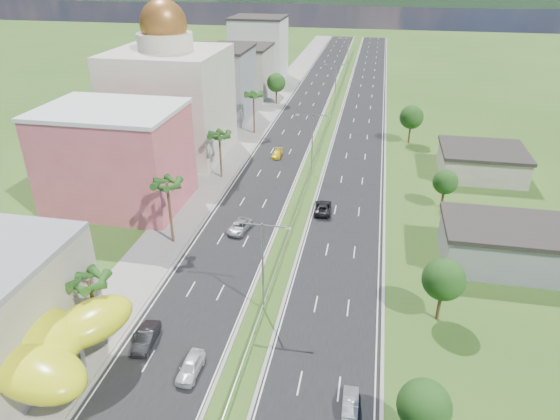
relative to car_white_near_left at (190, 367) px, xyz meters
The scene contains 34 objects.
ground 4.82m from the car_white_near_left, ahead, with size 500.00×500.00×0.00m, color #2D5119.
road_left 90.75m from the car_white_near_left, 91.77° to the left, with size 11.00×260.00×0.04m, color black.
road_right 91.52m from the car_white_near_left, 82.34° to the left, with size 11.00×260.00×0.04m, color black.
sidewalk_left 91.53m from the car_white_near_left, 97.72° to the left, with size 7.00×260.00×0.12m, color gray.
median_guardrail 72.84m from the car_white_near_left, 86.30° to the left, with size 0.10×216.06×0.76m.
streetlight_median_b 13.11m from the car_white_near_left, 66.29° to the left, with size 6.04×0.25×11.00m.
streetlight_median_c 51.26m from the car_white_near_left, 84.70° to the left, with size 6.04×0.25×11.00m.
streetlight_median_d 96.00m from the car_white_near_left, 87.19° to the left, with size 6.04×0.25×11.00m.
streetlight_median_e 140.90m from the car_white_near_left, 88.09° to the left, with size 6.04×0.25×11.00m.
lime_canopy 16.20m from the car_white_near_left, 167.82° to the right, with size 18.00×15.00×7.40m.
pink_shophouse 40.71m from the car_white_near_left, 125.47° to the left, with size 20.00×15.00×15.00m, color #D05561.
domed_building 61.29m from the car_white_near_left, 112.70° to the left, with size 20.00×20.00×28.70m.
midrise_grey 84.03m from the car_white_near_left, 105.45° to the left, with size 16.00×15.00×16.00m, color gray.
midrise_beige 105.25m from the car_white_near_left, 102.25° to the left, with size 16.00×15.00×13.00m, color #9E9382.
midrise_white 127.93m from the car_white_near_left, 100.06° to the left, with size 16.00×15.00×18.00m, color silver.
shed_near 41.62m from the car_white_near_left, 38.17° to the left, with size 15.00×10.00×5.00m, color gray.
shed_far 65.64m from the car_white_near_left, 58.08° to the left, with size 14.00×12.00×4.40m, color #9E9382.
palm_tree_b 12.77m from the car_white_near_left, 165.96° to the left, with size 3.60×3.60×8.10m.
palm_tree_c 26.29m from the car_white_near_left, 115.45° to the left, with size 3.60×3.60×9.60m.
palm_tree_d 47.44m from the car_white_near_left, 103.30° to the left, with size 3.60×3.60×8.60m.
palm_tree_e 71.91m from the car_white_near_left, 98.69° to the left, with size 3.60×3.60×9.40m.
leafy_tree_lfar 96.43m from the car_white_near_left, 96.44° to the left, with size 4.90×4.90×8.05m.
leafy_tree_ra 21.51m from the car_white_near_left, 11.73° to the right, with size 4.20×4.20×6.90m.
leafy_tree_rb 27.24m from the car_white_near_left, 28.19° to the left, with size 4.55×4.55×7.47m.
leafy_tree_rc 48.81m from the car_white_near_left, 56.74° to the left, with size 3.85×3.85×6.33m.
leafy_tree_rd 74.41m from the car_white_near_left, 72.20° to the left, with size 4.90×4.90×8.05m.
mountain_ridge 455.32m from the car_white_near_left, 81.83° to the left, with size 860.00×140.00×90.00m, color black, non-canonical shape.
car_white_near_left is the anchor object (origin of this frame).
car_dark_left 6.51m from the car_white_near_left, 152.90° to the left, with size 1.68×4.81×1.59m, color black.
car_silver_mid_left 27.54m from the car_white_near_left, 95.33° to the left, with size 2.31×5.02×1.39m, color #93959A.
car_yellow_far_left 57.51m from the car_white_near_left, 92.97° to the left, with size 1.72×4.23×1.23m, color yellow.
car_silver_right 15.21m from the car_white_near_left, ahead, with size 1.35×3.88×1.28m, color #9C9DA3.
car_dark_far_right 36.61m from the car_white_near_left, 76.53° to the left, with size 2.50×5.43×1.51m, color black.
motorcycle 8.24m from the car_white_near_left, 153.40° to the left, with size 0.54×1.78×1.14m, color black.
Camera 1 is at (10.28, -33.60, 35.57)m, focal length 32.00 mm.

